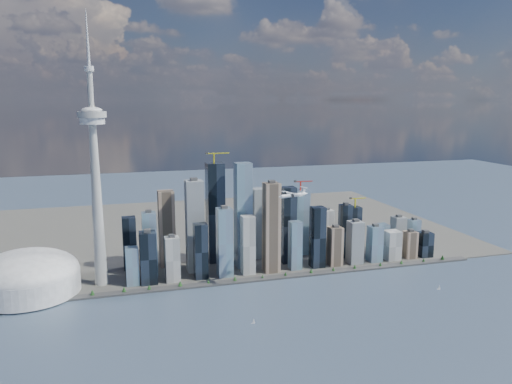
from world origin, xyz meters
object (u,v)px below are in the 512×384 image
object	(u,v)px
needle_tower	(95,174)
airplane	(293,195)
sailboat_west	(253,322)
dome_stadium	(27,276)
sailboat_east	(439,288)

from	to	relation	value
needle_tower	airplane	bearing A→B (deg)	-20.51
airplane	sailboat_west	bearing A→B (deg)	-149.75
dome_stadium	sailboat_west	bearing A→B (deg)	-32.42
needle_tower	sailboat_west	size ratio (longest dim) A/B	53.82
dome_stadium	airplane	bearing A→B (deg)	-14.16
dome_stadium	airplane	world-z (taller)	airplane
needle_tower	airplane	world-z (taller)	needle_tower
airplane	sailboat_east	world-z (taller)	airplane
airplane	sailboat_east	xyz separation A→B (m)	(293.87, -74.92, -196.59)
needle_tower	dome_stadium	bearing A→B (deg)	-175.91
airplane	sailboat_west	size ratio (longest dim) A/B	6.77
dome_stadium	airplane	xyz separation A→B (m)	(512.54, -129.36, 160.50)
sailboat_west	sailboat_east	distance (m)	412.61
sailboat_east	dome_stadium	bearing A→B (deg)	-179.41
sailboat_west	dome_stadium	bearing A→B (deg)	158.26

